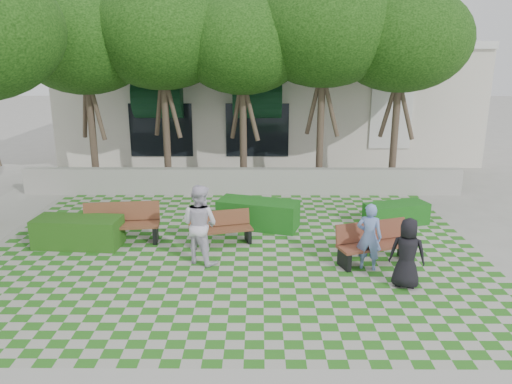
{
  "coord_description": "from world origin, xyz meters",
  "views": [
    {
      "loc": [
        0.57,
        -10.41,
        4.79
      ],
      "look_at": [
        0.5,
        1.5,
        1.4
      ],
      "focal_mm": 35.0,
      "sensor_mm": 36.0,
      "label": 1
    }
  ],
  "objects_px": {
    "bench_east": "(375,244)",
    "person_blue": "(369,237)",
    "hedge_east": "(396,214)",
    "hedge_midright": "(258,214)",
    "bench_west": "(121,224)",
    "person_dark": "(407,253)",
    "hedge_west": "(78,232)",
    "person_white": "(200,224)",
    "bench_mid": "(221,229)"
  },
  "relations": [
    {
      "from": "bench_east",
      "to": "person_blue",
      "type": "xyz_separation_m",
      "value": [
        -0.22,
        -0.35,
        0.32
      ]
    },
    {
      "from": "bench_east",
      "to": "hedge_east",
      "type": "distance_m",
      "value": 2.93
    },
    {
      "from": "hedge_midright",
      "to": "bench_west",
      "type": "bearing_deg",
      "value": -162.03
    },
    {
      "from": "hedge_east",
      "to": "person_dark",
      "type": "xyz_separation_m",
      "value": [
        -0.83,
        -3.89,
        0.44
      ]
    },
    {
      "from": "bench_east",
      "to": "bench_west",
      "type": "xyz_separation_m",
      "value": [
        -6.23,
        1.28,
        0.03
      ]
    },
    {
      "from": "hedge_east",
      "to": "person_blue",
      "type": "distance_m",
      "value": 3.37
    },
    {
      "from": "hedge_east",
      "to": "hedge_west",
      "type": "bearing_deg",
      "value": -168.7
    },
    {
      "from": "hedge_west",
      "to": "person_blue",
      "type": "height_order",
      "value": "person_blue"
    },
    {
      "from": "hedge_west",
      "to": "person_dark",
      "type": "bearing_deg",
      "value": -16.1
    },
    {
      "from": "hedge_east",
      "to": "bench_east",
      "type": "bearing_deg",
      "value": -114.5
    },
    {
      "from": "bench_west",
      "to": "person_white",
      "type": "relative_size",
      "value": 1.06
    },
    {
      "from": "bench_east",
      "to": "bench_west",
      "type": "bearing_deg",
      "value": 149.83
    },
    {
      "from": "bench_east",
      "to": "person_blue",
      "type": "distance_m",
      "value": 0.52
    },
    {
      "from": "hedge_midright",
      "to": "person_dark",
      "type": "relative_size",
      "value": 1.47
    },
    {
      "from": "person_dark",
      "to": "person_blue",
      "type": "bearing_deg",
      "value": -38.64
    },
    {
      "from": "hedge_east",
      "to": "person_white",
      "type": "relative_size",
      "value": 0.95
    },
    {
      "from": "bench_west",
      "to": "person_blue",
      "type": "xyz_separation_m",
      "value": [
        6.01,
        -1.63,
        0.29
      ]
    },
    {
      "from": "hedge_midright",
      "to": "person_blue",
      "type": "xyz_separation_m",
      "value": [
        2.49,
        -2.77,
        0.39
      ]
    },
    {
      "from": "bench_mid",
      "to": "person_dark",
      "type": "height_order",
      "value": "person_dark"
    },
    {
      "from": "bench_west",
      "to": "person_white",
      "type": "height_order",
      "value": "person_white"
    },
    {
      "from": "person_white",
      "to": "bench_west",
      "type": "bearing_deg",
      "value": 0.02
    },
    {
      "from": "hedge_east",
      "to": "hedge_west",
      "type": "height_order",
      "value": "hedge_west"
    },
    {
      "from": "bench_east",
      "to": "hedge_west",
      "type": "distance_m",
      "value": 7.31
    },
    {
      "from": "bench_east",
      "to": "bench_west",
      "type": "distance_m",
      "value": 6.36
    },
    {
      "from": "bench_east",
      "to": "person_dark",
      "type": "relative_size",
      "value": 1.28
    },
    {
      "from": "person_dark",
      "to": "hedge_midright",
      "type": "bearing_deg",
      "value": -32.86
    },
    {
      "from": "bench_east",
      "to": "hedge_midright",
      "type": "distance_m",
      "value": 3.63
    },
    {
      "from": "hedge_west",
      "to": "person_blue",
      "type": "xyz_separation_m",
      "value": [
        7.03,
        -1.32,
        0.4
      ]
    },
    {
      "from": "bench_east",
      "to": "hedge_west",
      "type": "relative_size",
      "value": 0.89
    },
    {
      "from": "bench_west",
      "to": "bench_east",
      "type": "bearing_deg",
      "value": -18.24
    },
    {
      "from": "bench_west",
      "to": "hedge_midright",
      "type": "relative_size",
      "value": 0.9
    },
    {
      "from": "hedge_midright",
      "to": "person_blue",
      "type": "height_order",
      "value": "person_blue"
    },
    {
      "from": "hedge_west",
      "to": "person_blue",
      "type": "relative_size",
      "value": 1.38
    },
    {
      "from": "bench_west",
      "to": "person_white",
      "type": "bearing_deg",
      "value": -36.74
    },
    {
      "from": "bench_mid",
      "to": "hedge_west",
      "type": "xyz_separation_m",
      "value": [
        -3.58,
        -0.2,
        -0.03
      ]
    },
    {
      "from": "bench_mid",
      "to": "hedge_midright",
      "type": "bearing_deg",
      "value": 36.95
    },
    {
      "from": "bench_mid",
      "to": "person_dark",
      "type": "bearing_deg",
      "value": -46.11
    },
    {
      "from": "hedge_west",
      "to": "person_dark",
      "type": "height_order",
      "value": "person_dark"
    },
    {
      "from": "person_dark",
      "to": "bench_east",
      "type": "bearing_deg",
      "value": -55.8
    },
    {
      "from": "bench_mid",
      "to": "person_white",
      "type": "bearing_deg",
      "value": -123.61
    },
    {
      "from": "person_white",
      "to": "person_dark",
      "type": "bearing_deg",
      "value": -165.53
    },
    {
      "from": "person_white",
      "to": "hedge_midright",
      "type": "bearing_deg",
      "value": -88.99
    },
    {
      "from": "bench_mid",
      "to": "hedge_east",
      "type": "relative_size",
      "value": 0.93
    },
    {
      "from": "person_dark",
      "to": "person_white",
      "type": "distance_m",
      "value": 4.61
    },
    {
      "from": "bench_mid",
      "to": "person_white",
      "type": "distance_m",
      "value": 1.33
    },
    {
      "from": "person_dark",
      "to": "person_white",
      "type": "bearing_deg",
      "value": 1.18
    },
    {
      "from": "person_blue",
      "to": "person_white",
      "type": "height_order",
      "value": "person_white"
    },
    {
      "from": "bench_mid",
      "to": "hedge_midright",
      "type": "height_order",
      "value": "bench_mid"
    },
    {
      "from": "bench_mid",
      "to": "bench_west",
      "type": "bearing_deg",
      "value": 162.23
    },
    {
      "from": "hedge_east",
      "to": "bench_mid",
      "type": "bearing_deg",
      "value": -163.0
    }
  ]
}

